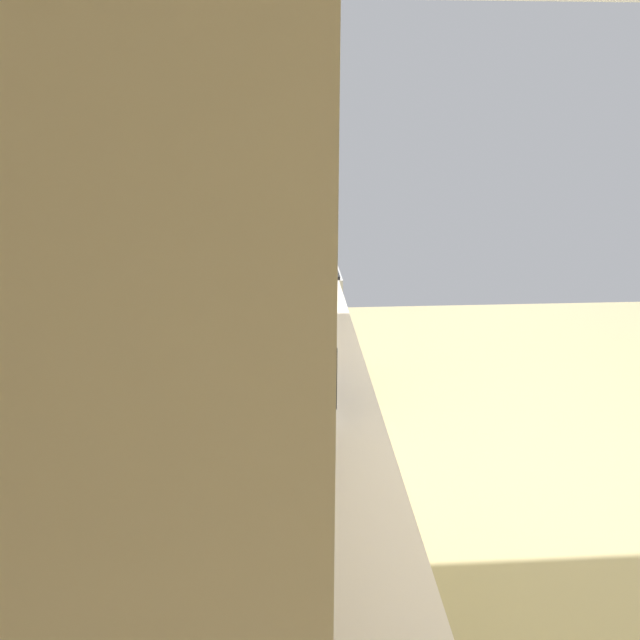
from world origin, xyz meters
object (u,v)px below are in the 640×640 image
at_px(oven_range, 292,330).
at_px(bowl, 297,314).
at_px(microwave, 285,357).
at_px(kettle, 296,290).

xyz_separation_m(oven_range, bowl, (-1.01, -0.02, 0.48)).
xyz_separation_m(oven_range, microwave, (-1.80, 0.04, 0.60)).
relative_size(oven_range, bowl, 5.92).
bearing_deg(oven_range, microwave, 178.81).
bearing_deg(kettle, microwave, 176.90).
relative_size(oven_range, kettle, 5.18).
xyz_separation_m(microwave, kettle, (1.05, -0.06, -0.07)).
distance_m(oven_range, microwave, 1.90).
relative_size(microwave, kettle, 2.29).
bearing_deg(bowl, kettle, -0.00).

